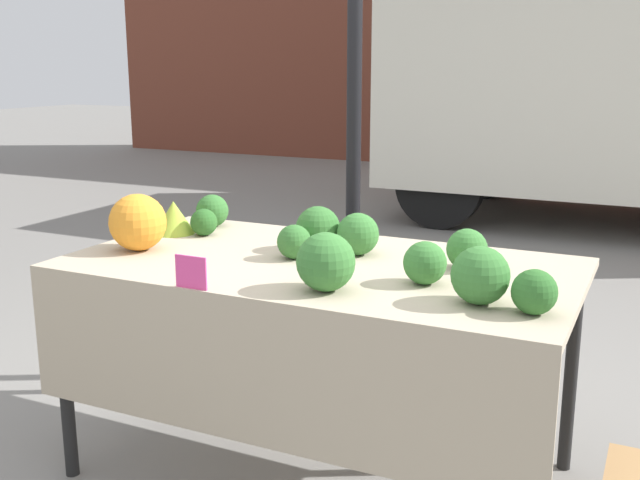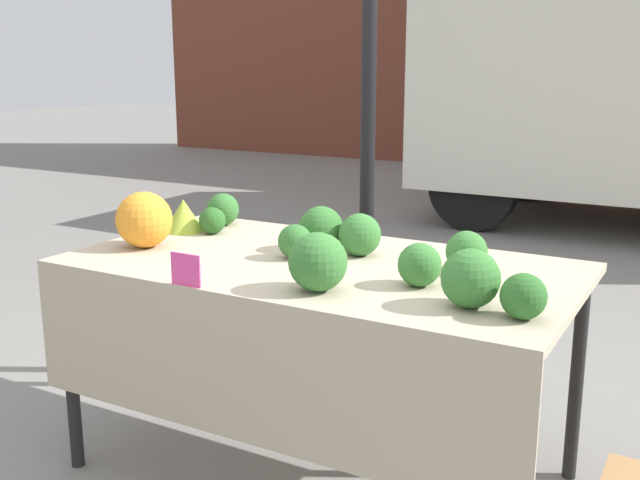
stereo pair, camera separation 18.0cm
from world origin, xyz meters
The scene contains 16 objects.
ground_plane centered at (0.00, 0.00, 0.00)m, with size 40.00×40.00×0.00m, color gray.
tent_pole centered at (-0.26, 0.93, 1.30)m, with size 0.07×0.07×2.59m.
market_table centered at (0.00, -0.07, 0.73)m, with size 1.80×0.97×0.83m.
orange_cauliflower centered at (-0.70, -0.14, 0.94)m, with size 0.22×0.22×0.22m.
romanesco_head centered at (-0.75, 0.16, 0.90)m, with size 0.17×0.17×0.14m.
broccoli_head_0 centered at (-0.08, 0.15, 0.92)m, with size 0.17×0.17×0.17m.
broccoli_head_1 centered at (0.17, -0.31, 0.92)m, with size 0.19×0.19×0.19m.
broccoli_head_2 centered at (0.79, -0.26, 0.90)m, with size 0.13×0.13×0.13m.
broccoli_head_3 centered at (0.42, -0.11, 0.90)m, with size 0.14×0.14×0.14m.
broccoli_head_4 centered at (-0.68, 0.34, 0.90)m, with size 0.14×0.14×0.14m.
broccoli_head_5 centered at (-0.10, 0.00, 0.89)m, with size 0.13×0.13×0.13m.
broccoli_head_6 centered at (0.08, 0.15, 0.91)m, with size 0.16×0.16×0.16m.
broccoli_head_7 centered at (-0.61, 0.18, 0.89)m, with size 0.11×0.11×0.11m.
broccoli_head_8 centered at (0.63, -0.24, 0.92)m, with size 0.17×0.17×0.17m.
broccoli_head_9 centered at (0.50, 0.13, 0.90)m, with size 0.14×0.14×0.14m.
price_sign centered at (-0.23, -0.47, 0.88)m, with size 0.11×0.01×0.11m.
Camera 2 is at (1.27, -2.26, 1.52)m, focal length 42.00 mm.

